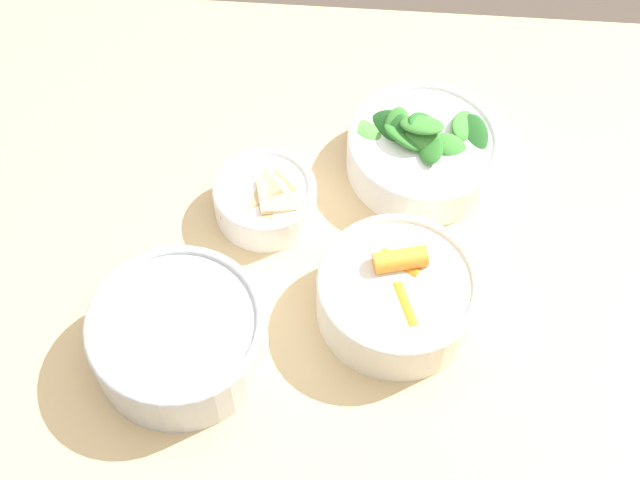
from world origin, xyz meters
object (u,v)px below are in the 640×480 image
bowl_beans_hotdog (179,337)px  bowl_cookies (265,197)px  bowl_greens (423,149)px  bowl_carrots (401,294)px

bowl_beans_hotdog → bowl_cookies: bowl_beans_hotdog is taller
bowl_greens → bowl_beans_hotdog: (0.23, 0.26, 0.00)m
bowl_greens → bowl_beans_hotdog: bearing=47.6°
bowl_greens → bowl_beans_hotdog: bowl_greens is taller
bowl_beans_hotdog → bowl_cookies: (-0.06, -0.18, -0.01)m
bowl_beans_hotdog → bowl_greens: bearing=-132.4°
bowl_cookies → bowl_carrots: bearing=142.9°
bowl_carrots → bowl_cookies: size_ratio=1.45×
bowl_carrots → bowl_beans_hotdog: 0.22m
bowl_cookies → bowl_beans_hotdog: bearing=70.4°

